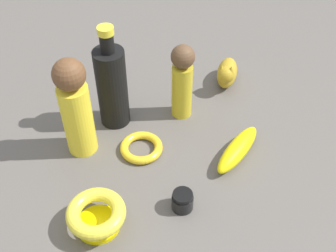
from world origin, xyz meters
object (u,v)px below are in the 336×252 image
(bowl, at_px, (96,215))
(nail_polish_jar, at_px, (182,201))
(banana, at_px, (238,149))
(cat_figurine, at_px, (227,73))
(person_figure_adult, at_px, (182,80))
(person_figure_child, at_px, (76,107))
(bangle, at_px, (141,148))
(bottle_tall, at_px, (112,86))

(bowl, relative_size, nail_polish_jar, 2.59)
(banana, distance_m, cat_figurine, 0.27)
(banana, bearing_deg, nail_polish_jar, 172.65)
(cat_figurine, bearing_deg, person_figure_adult, -73.06)
(nail_polish_jar, xyz_separation_m, person_figure_child, (-0.25, -0.13, 0.10))
(person_figure_child, distance_m, bangle, 0.18)
(bowl, distance_m, bangle, 0.22)
(banana, height_order, person_figure_child, person_figure_child)
(bowl, bearing_deg, person_figure_adult, 125.96)
(cat_figurine, distance_m, bangle, 0.33)
(banana, relative_size, person_figure_adult, 0.83)
(person_figure_adult, relative_size, bowl, 1.73)
(bowl, distance_m, person_figure_child, 0.24)
(person_figure_child, bearing_deg, person_figure_adult, 90.55)
(banana, distance_m, person_figure_adult, 0.21)
(bottle_tall, bearing_deg, bangle, 6.87)
(nail_polish_jar, height_order, bottle_tall, bottle_tall)
(person_figure_child, bearing_deg, bangle, 59.08)
(cat_figurine, relative_size, bangle, 1.24)
(bowl, height_order, bangle, bowl)
(banana, xyz_separation_m, bangle, (-0.11, -0.19, -0.01))
(bottle_tall, distance_m, person_figure_child, 0.12)
(person_figure_child, bearing_deg, nail_polish_jar, 26.93)
(person_figure_adult, bearing_deg, nail_polish_jar, -27.53)
(banana, height_order, bottle_tall, bottle_tall)
(bottle_tall, bearing_deg, cat_figurine, 89.78)
(cat_figurine, bearing_deg, nail_polish_jar, -44.27)
(person_figure_adult, height_order, nail_polish_jar, person_figure_adult)
(bowl, bearing_deg, bottle_tall, 151.95)
(bangle, bearing_deg, bottle_tall, -173.13)
(bowl, distance_m, cat_figurine, 0.54)
(cat_figurine, bearing_deg, bottle_tall, -90.22)
(person_figure_adult, relative_size, person_figure_child, 0.81)
(bowl, height_order, nail_polish_jar, bowl)
(bangle, bearing_deg, bowl, -47.36)
(nail_polish_jar, xyz_separation_m, bottle_tall, (-0.31, -0.03, 0.09))
(bowl, distance_m, nail_polish_jar, 0.17)
(banana, distance_m, bowl, 0.35)
(nail_polish_jar, relative_size, person_figure_child, 0.18)
(banana, bearing_deg, bangle, 120.65)
(banana, bearing_deg, bottle_tall, 102.25)
(bottle_tall, height_order, person_figure_child, bottle_tall)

